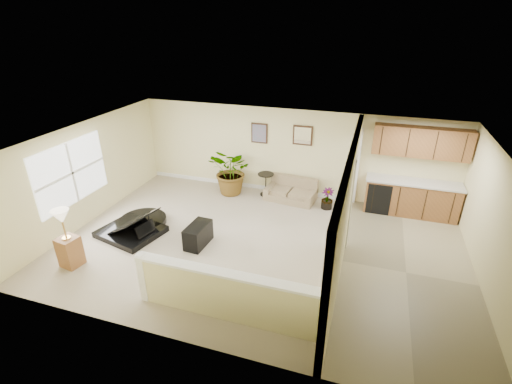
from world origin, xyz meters
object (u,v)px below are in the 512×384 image
(piano, at_px, (130,212))
(loveseat, at_px, (291,189))
(piano_bench, at_px, (198,235))
(lamp_stand, at_px, (68,242))
(small_plant, at_px, (327,200))
(accent_table, at_px, (266,181))
(palm_plant, at_px, (232,172))

(piano, relative_size, loveseat, 1.23)
(loveseat, bearing_deg, piano, -131.19)
(piano, distance_m, piano_bench, 1.80)
(loveseat, relative_size, lamp_stand, 1.14)
(piano, height_order, loveseat, piano)
(piano_bench, distance_m, small_plant, 3.71)
(small_plant, height_order, lamp_stand, lamp_stand)
(piano, height_order, accent_table, piano)
(accent_table, bearing_deg, palm_plant, -167.39)
(accent_table, bearing_deg, piano_bench, -103.68)
(piano, bearing_deg, small_plant, 44.71)
(loveseat, bearing_deg, small_plant, -7.01)
(piano, xyz_separation_m, loveseat, (3.27, 2.93, -0.24))
(loveseat, height_order, small_plant, loveseat)
(loveseat, distance_m, lamp_stand, 5.81)
(piano_bench, relative_size, small_plant, 1.30)
(piano, xyz_separation_m, small_plant, (4.34, 2.66, -0.29))
(piano_bench, xyz_separation_m, small_plant, (2.56, 2.69, -0.01))
(piano_bench, height_order, accent_table, accent_table)
(piano, xyz_separation_m, lamp_stand, (-0.43, -1.54, 0.01))
(loveseat, xyz_separation_m, palm_plant, (-1.71, -0.18, 0.39))
(lamp_stand, bearing_deg, piano, 74.54)
(accent_table, distance_m, palm_plant, 1.01)
(palm_plant, bearing_deg, accent_table, 12.61)
(piano_bench, height_order, small_plant, small_plant)
(piano_bench, xyz_separation_m, accent_table, (0.73, 2.99, 0.17))
(accent_table, xyz_separation_m, lamp_stand, (-2.93, -4.50, 0.13))
(loveseat, bearing_deg, lamp_stand, -122.61)
(piano_bench, relative_size, loveseat, 0.51)
(loveseat, height_order, lamp_stand, lamp_stand)
(small_plant, bearing_deg, piano_bench, -133.50)
(accent_table, height_order, small_plant, accent_table)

